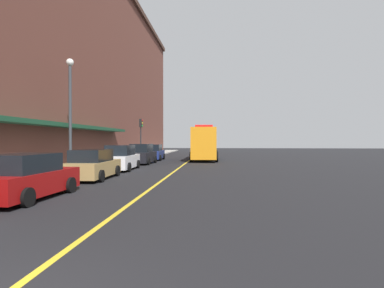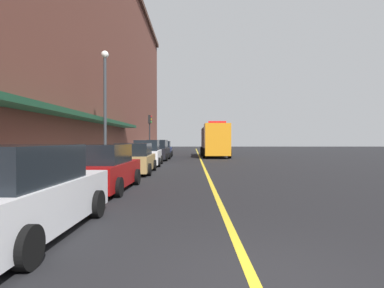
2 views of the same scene
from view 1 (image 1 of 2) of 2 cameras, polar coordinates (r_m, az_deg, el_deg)
ground_plane at (r=28.68m, az=-1.29°, el=-3.60°), size 112.00×112.00×0.00m
sidewalk_left at (r=29.95m, az=-13.19°, el=-3.29°), size 2.40×70.00×0.15m
lane_center_stripe at (r=28.68m, az=-1.29°, el=-3.59°), size 0.16×70.00×0.01m
brick_building_left at (r=32.32m, az=-24.48°, el=14.45°), size 10.93×64.00×19.72m
parked_car_1 at (r=13.00m, az=-27.86°, el=-5.45°), size 2.15×4.52×1.66m
parked_car_2 at (r=18.21m, az=-17.62°, el=-3.68°), size 2.14×4.48×1.64m
parked_car_3 at (r=23.10m, az=-12.78°, el=-2.57°), size 2.12×4.60×1.80m
parked_car_4 at (r=28.68m, az=-9.10°, el=-1.92°), size 2.11×4.20×1.82m
parked_car_5 at (r=34.03m, az=-7.04°, el=-1.59°), size 2.11×4.16×1.70m
utility_truck at (r=33.84m, az=2.37°, el=0.00°), size 2.84×9.30×3.64m
parking_meter_0 at (r=35.69m, az=-8.82°, el=-1.06°), size 0.14×0.18×1.33m
parking_meter_1 at (r=21.19m, az=-18.44°, el=-2.29°), size 0.14×0.18×1.33m
parking_meter_2 at (r=20.78m, az=-18.92°, el=-2.35°), size 0.14×0.18×1.33m
parking_meter_3 at (r=22.13m, az=-17.41°, el=-2.16°), size 0.14×0.18×1.33m
street_lamp_left at (r=20.48m, az=-21.31°, el=6.95°), size 0.44×0.44×6.94m
traffic_light_near at (r=34.25m, az=-9.30°, el=2.38°), size 0.38×0.36×4.30m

